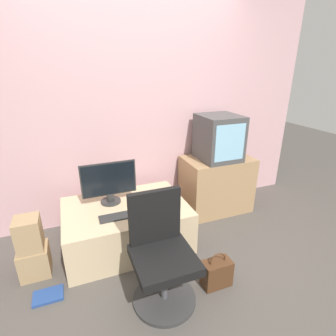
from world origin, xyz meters
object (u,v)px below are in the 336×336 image
object	(u,v)px
keyboard	(115,217)
cardboard_box_lower	(35,261)
book	(48,296)
main_monitor	(109,183)
office_chair	(162,257)
handbag	(217,273)
crt_tv	(219,138)
mouse	(137,212)

from	to	relation	value
keyboard	cardboard_box_lower	distance (m)	0.78
book	main_monitor	bearing A→B (deg)	42.58
keyboard	book	size ratio (longest dim) A/B	1.24
office_chair	handbag	size ratio (longest dim) A/B	2.69
book	cardboard_box_lower	bearing A→B (deg)	107.49
office_chair	crt_tv	bearing A→B (deg)	43.40
crt_tv	main_monitor	bearing A→B (deg)	-174.13
main_monitor	office_chair	size ratio (longest dim) A/B	0.62
handbag	main_monitor	bearing A→B (deg)	125.72
main_monitor	crt_tv	world-z (taller)	crt_tv
main_monitor	cardboard_box_lower	distance (m)	0.94
office_chair	keyboard	bearing A→B (deg)	112.34
main_monitor	mouse	xyz separation A→B (m)	(0.19, -0.31, -0.20)
main_monitor	book	xyz separation A→B (m)	(-0.63, -0.58, -0.64)
keyboard	mouse	xyz separation A→B (m)	(0.21, 0.00, 0.01)
mouse	cardboard_box_lower	bearing A→B (deg)	177.43
cardboard_box_lower	office_chair	bearing A→B (deg)	-33.05
cardboard_box_lower	mouse	bearing A→B (deg)	-2.57
main_monitor	office_chair	xyz separation A→B (m)	(0.22, -0.89, -0.28)
handbag	book	world-z (taller)	handbag
crt_tv	office_chair	bearing A→B (deg)	-136.60
main_monitor	mouse	bearing A→B (deg)	-58.02
cardboard_box_lower	keyboard	bearing A→B (deg)	-3.34
keyboard	crt_tv	bearing A→B (deg)	18.54
keyboard	mouse	distance (m)	0.21
mouse	handbag	size ratio (longest dim) A/B	0.21
main_monitor	keyboard	xyz separation A→B (m)	(-0.01, -0.31, -0.21)
main_monitor	mouse	world-z (taller)	main_monitor
keyboard	handbag	bearing A→B (deg)	-42.65
keyboard	cardboard_box_lower	bearing A→B (deg)	176.66
crt_tv	book	distance (m)	2.27
keyboard	book	bearing A→B (deg)	-156.18
mouse	handbag	xyz separation A→B (m)	(0.49, -0.65, -0.33)
main_monitor	handbag	distance (m)	1.29
main_monitor	cardboard_box_lower	world-z (taller)	main_monitor
office_chair	cardboard_box_lower	world-z (taller)	office_chair
office_chair	cardboard_box_lower	size ratio (longest dim) A/B	3.23
mouse	crt_tv	bearing A→B (deg)	21.68
mouse	cardboard_box_lower	distance (m)	0.98
keyboard	crt_tv	distance (m)	1.48
handbag	book	bearing A→B (deg)	164.24
office_chair	mouse	bearing A→B (deg)	93.08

